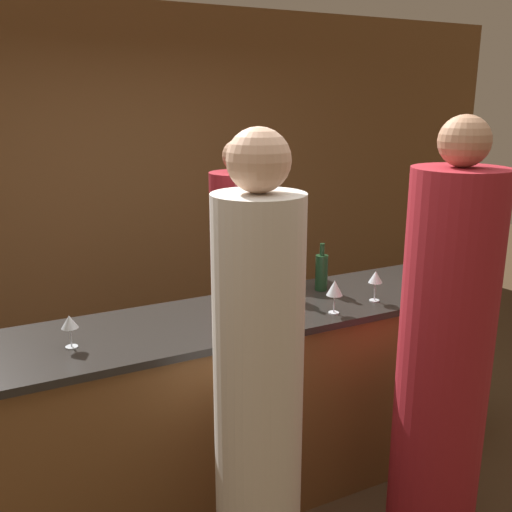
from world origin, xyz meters
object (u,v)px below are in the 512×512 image
Objects in this scene: guest_0 at (443,365)px; wine_bottle_0 at (283,276)px; guest_1 at (258,408)px; wine_bottle_1 at (321,272)px; bartender at (239,289)px.

wine_bottle_0 is (-0.34, 0.84, 0.22)m from guest_0.
wine_bottle_1 is at bearing 45.29° from guest_1.
guest_1 is 1.14m from wine_bottle_1.
bartender is at bearing 67.52° from guest_1.
guest_0 is 0.87m from wine_bottle_1.
guest_0 reaches higher than wine_bottle_1.
guest_0 is 7.56× the size of wine_bottle_1.
wine_bottle_0 is at bearing 111.96° from guest_0.
bartender is 0.91× the size of guest_0.
guest_1 is at bearing 177.64° from guest_0.
guest_0 is 6.86× the size of wine_bottle_0.
wine_bottle_1 is at bearing -0.55° from wine_bottle_0.
bartender is 0.79m from wine_bottle_0.
bartender is at bearing 99.31° from guest_0.
guest_1 is 6.75× the size of wine_bottle_0.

